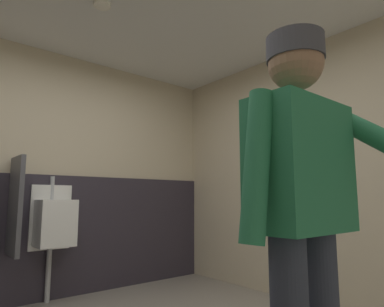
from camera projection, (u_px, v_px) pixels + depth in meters
The scene contains 7 objects.
wall_back at pixel (45, 171), 3.52m from camera, with size 4.56×0.12×2.60m, color beige.
wall_right at pixel (317, 170), 3.35m from camera, with size 0.12×4.33×2.60m, color beige.
wainscot_band_back at pixel (44, 237), 3.37m from camera, with size 3.96×0.03×1.25m, color #2D2833.
downlight_far at pixel (102, 4), 2.72m from camera, with size 0.14×0.14×0.03m, color white.
urinal_middle at pixel (54, 222), 3.31m from camera, with size 0.40×0.34×1.24m.
privacy_divider_panel at pixel (15, 205), 3.05m from camera, with size 0.04×0.40×0.90m, color #4C4C51.
person at pixel (303, 198), 1.34m from camera, with size 0.68×0.60×1.70m.
Camera 1 is at (-1.06, -1.77, 1.01)m, focal length 31.28 mm.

